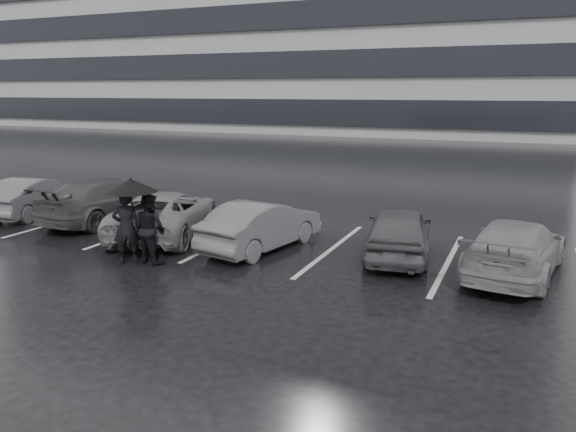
% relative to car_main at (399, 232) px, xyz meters
% --- Properties ---
extents(ground, '(160.00, 160.00, 0.00)m').
position_rel_car_main_xyz_m(ground, '(-2.25, -2.49, -0.61)').
color(ground, black).
rests_on(ground, ground).
extents(car_main, '(2.01, 3.76, 1.22)m').
position_rel_car_main_xyz_m(car_main, '(0.00, 0.00, 0.00)').
color(car_main, black).
rests_on(car_main, ground).
extents(car_west_a, '(1.94, 3.82, 1.20)m').
position_rel_car_main_xyz_m(car_west_a, '(-3.25, -0.64, -0.01)').
color(car_west_a, '#302F32').
rests_on(car_west_a, ground).
extents(car_west_b, '(3.23, 4.80, 1.22)m').
position_rel_car_main_xyz_m(car_west_b, '(-6.19, -0.53, 0.00)').
color(car_west_b, '#4F4F52').
rests_on(car_west_b, ground).
extents(car_west_c, '(2.15, 4.60, 1.30)m').
position_rel_car_main_xyz_m(car_west_c, '(-8.82, 0.25, 0.04)').
color(car_west_c, black).
rests_on(car_west_c, ground).
extents(car_west_d, '(1.86, 3.78, 1.19)m').
position_rel_car_main_xyz_m(car_west_d, '(-11.50, -0.00, -0.01)').
color(car_west_d, '#302F32').
rests_on(car_west_d, ground).
extents(car_east, '(2.23, 4.29, 1.19)m').
position_rel_car_main_xyz_m(car_east, '(2.55, -0.32, -0.02)').
color(car_east, '#4F4F52').
rests_on(car_east, ground).
extents(pedestrian_left, '(0.73, 0.67, 1.67)m').
position_rel_car_main_xyz_m(pedestrian_left, '(-5.52, -2.91, 0.22)').
color(pedestrian_left, black).
rests_on(pedestrian_left, ground).
extents(pedestrian_right, '(0.89, 0.76, 1.60)m').
position_rel_car_main_xyz_m(pedestrian_right, '(-5.08, -2.66, 0.19)').
color(pedestrian_right, black).
rests_on(pedestrian_right, ground).
extents(umbrella, '(1.15, 1.15, 1.96)m').
position_rel_car_main_xyz_m(umbrella, '(-5.39, -2.83, 1.17)').
color(umbrella, black).
rests_on(umbrella, ground).
extents(stall_stripes, '(19.72, 5.00, 0.00)m').
position_rel_car_main_xyz_m(stall_stripes, '(-3.05, 0.01, -0.61)').
color(stall_stripes, '#AAAAAD').
rests_on(stall_stripes, ground).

